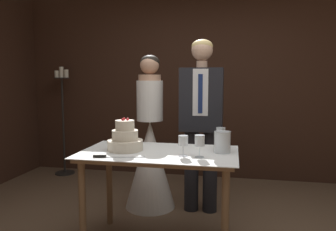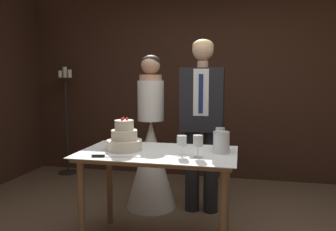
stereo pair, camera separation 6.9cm
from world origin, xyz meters
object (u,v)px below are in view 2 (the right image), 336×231
wine_glass_near (220,135)px  candle_stand (67,121)px  groom (202,115)px  hurricane_candle (221,143)px  cake_table (158,164)px  tiered_cake (124,139)px  wine_glass_middle (198,142)px  bride (151,153)px  wine_glass_far (182,142)px  cake_knife (107,156)px

wine_glass_near → candle_stand: candle_stand is taller
groom → hurricane_candle: bearing=-71.2°
wine_glass_near → groom: (-0.22, 0.59, 0.10)m
wine_glass_near → cake_table: bearing=-159.9°
tiered_cake → groom: size_ratio=0.17×
cake_table → groom: size_ratio=0.72×
cake_table → wine_glass_middle: bearing=-20.8°
wine_glass_middle → hurricane_candle: size_ratio=0.99×
wine_glass_near → groom: 0.64m
tiered_cake → bride: bride is taller
tiered_cake → wine_glass_far: 0.53m
wine_glass_middle → groom: 0.91m
cake_table → cake_knife: cake_knife is taller
cake_table → wine_glass_far: 0.33m
tiered_cake → candle_stand: 2.33m
groom → wine_glass_middle: bearing=-85.2°
bride → groom: groom is taller
cake_knife → wine_glass_far: (0.55, 0.16, 0.11)m
bride → hurricane_candle: bearing=-41.8°
hurricane_candle → bride: 1.09m
cake_knife → tiered_cake: bearing=69.5°
bride → groom: 0.69m
cake_knife → bride: bride is taller
cake_knife → candle_stand: size_ratio=0.25×
cake_knife → wine_glass_near: bearing=16.6°
tiered_cake → cake_knife: bearing=-98.3°
wine_glass_far → groom: groom is taller
tiered_cake → cake_knife: size_ratio=0.76×
wine_glass_middle → groom: size_ratio=0.10×
cake_table → bride: (-0.27, 0.77, -0.09)m
cake_knife → wine_glass_middle: 0.70m
cake_table → wine_glass_far: (0.22, -0.12, 0.22)m
wine_glass_middle → bride: bride is taller
hurricane_candle → candle_stand: bearing=144.4°
wine_glass_far → cake_table: bearing=152.3°
bride → groom: (0.55, -0.00, 0.42)m
tiered_cake → cake_knife: tiered_cake is taller
tiered_cake → hurricane_candle: 0.81m
wine_glass_near → wine_glass_far: bearing=-132.4°
cake_table → candle_stand: candle_stand is taller
groom → candle_stand: groom is taller
tiered_cake → wine_glass_far: tiered_cake is taller
tiered_cake → wine_glass_far: size_ratio=1.83×
cake_knife → groom: size_ratio=0.22×
wine_glass_near → candle_stand: size_ratio=0.12×
bride → candle_stand: 1.84m
cake_table → cake_knife: bearing=-140.4°
bride → groom: size_ratio=0.92×
wine_glass_near → hurricane_candle: size_ratio=1.08×
cake_table → bride: bearing=109.6°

